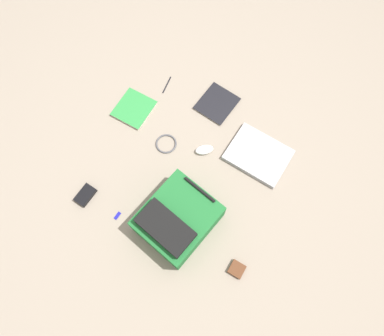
{
  "coord_description": "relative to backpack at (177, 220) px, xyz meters",
  "views": [
    {
      "loc": [
        0.34,
        -0.64,
        1.97
      ],
      "look_at": [
        0.02,
        0.01,
        0.02
      ],
      "focal_mm": 33.36,
      "sensor_mm": 36.0,
      "label": 1
    }
  ],
  "objects": [
    {
      "name": "backpack",
      "position": [
        0.0,
        0.0,
        0.0
      ],
      "size": [
        0.42,
        0.46,
        0.21
      ],
      "color": "#1E662D",
      "rests_on": "ground_plane"
    },
    {
      "name": "pen_black",
      "position": [
        -0.47,
        0.77,
        -0.09
      ],
      "size": [
        0.02,
        0.13,
        0.01
      ],
      "primitive_type": "cylinder",
      "rotation": [
        1.57,
        0.0,
        0.08
      ],
      "color": "black",
      "rests_on": "ground_plane"
    },
    {
      "name": "earbud_pouch",
      "position": [
        0.4,
        -0.08,
        -0.08
      ],
      "size": [
        0.08,
        0.08,
        0.03
      ],
      "primitive_type": "cube",
      "rotation": [
        0.0,
        0.0,
        -0.08
      ],
      "color": "#59331E",
      "rests_on": "ground_plane"
    },
    {
      "name": "power_brick",
      "position": [
        -0.54,
        -0.09,
        -0.08
      ],
      "size": [
        0.09,
        0.13,
        0.03
      ],
      "primitive_type": "cube",
      "rotation": [
        0.0,
        0.0,
        -0.13
      ],
      "color": "black",
      "rests_on": "ground_plane"
    },
    {
      "name": "book_blue",
      "position": [
        -0.12,
        0.79,
        -0.09
      ],
      "size": [
        0.25,
        0.27,
        0.01
      ],
      "color": "silver",
      "rests_on": "ground_plane"
    },
    {
      "name": "cable_coil",
      "position": [
        -0.28,
        0.4,
        -0.09
      ],
      "size": [
        0.13,
        0.13,
        0.01
      ],
      "primitive_type": "torus",
      "color": "#4C4C51",
      "rests_on": "ground_plane"
    },
    {
      "name": "laptop",
      "position": [
        0.25,
        0.57,
        -0.08
      ],
      "size": [
        0.38,
        0.31,
        0.03
      ],
      "color": "#929296",
      "rests_on": "ground_plane"
    },
    {
      "name": "usb_stick",
      "position": [
        -0.32,
        -0.11,
        -0.09
      ],
      "size": [
        0.02,
        0.05,
        0.01
      ],
      "primitive_type": "cube",
      "rotation": [
        0.0,
        0.0,
        -0.13
      ],
      "color": "#191999",
      "rests_on": "ground_plane"
    },
    {
      "name": "book_manual",
      "position": [
        -0.57,
        0.52,
        -0.08
      ],
      "size": [
        0.22,
        0.24,
        0.02
      ],
      "color": "silver",
      "rests_on": "ground_plane"
    },
    {
      "name": "ground_plane",
      "position": [
        -0.09,
        0.31,
        -0.09
      ],
      "size": [
        3.64,
        3.64,
        0.0
      ],
      "primitive_type": "plane",
      "color": "gray"
    },
    {
      "name": "computer_mouse",
      "position": [
        -0.05,
        0.46,
        -0.07
      ],
      "size": [
        0.12,
        0.11,
        0.04
      ],
      "primitive_type": "ellipsoid",
      "rotation": [
        0.0,
        0.0,
        2.25
      ],
      "color": "silver",
      "rests_on": "ground_plane"
    }
  ]
}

